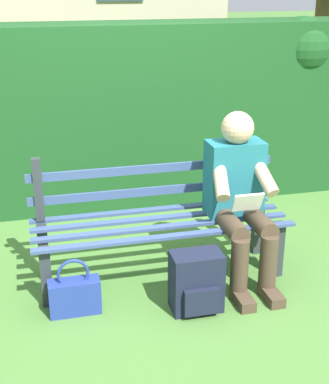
# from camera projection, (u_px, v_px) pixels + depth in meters

# --- Properties ---
(ground) EXTENTS (60.00, 60.00, 0.00)m
(ground) POSITION_uv_depth(u_px,v_px,m) (161.00, 276.00, 3.93)
(ground) COLOR #477533
(park_bench) EXTENTS (1.75, 0.52, 0.87)m
(park_bench) POSITION_uv_depth(u_px,v_px,m) (159.00, 218.00, 3.84)
(park_bench) COLOR #2D3338
(park_bench) RESTS_ON ground
(person_seated) EXTENTS (0.44, 0.73, 1.15)m
(person_seated) POSITION_uv_depth(u_px,v_px,m) (240.00, 195.00, 3.74)
(person_seated) COLOR #1E6672
(person_seated) RESTS_ON ground
(hedge_backdrop) EXTENTS (5.60, 0.68, 1.65)m
(hedge_backdrop) POSITION_uv_depth(u_px,v_px,m) (125.00, 112.00, 5.03)
(hedge_backdrop) COLOR #19471E
(hedge_backdrop) RESTS_ON ground
(backpack) EXTENTS (0.32, 0.27, 0.39)m
(backpack) POSITION_uv_depth(u_px,v_px,m) (196.00, 282.00, 3.48)
(backpack) COLOR #191E33
(backpack) RESTS_ON ground
(handbag) EXTENTS (0.32, 0.13, 0.37)m
(handbag) POSITION_uv_depth(u_px,v_px,m) (75.00, 295.00, 3.46)
(handbag) COLOR navy
(handbag) RESTS_ON ground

